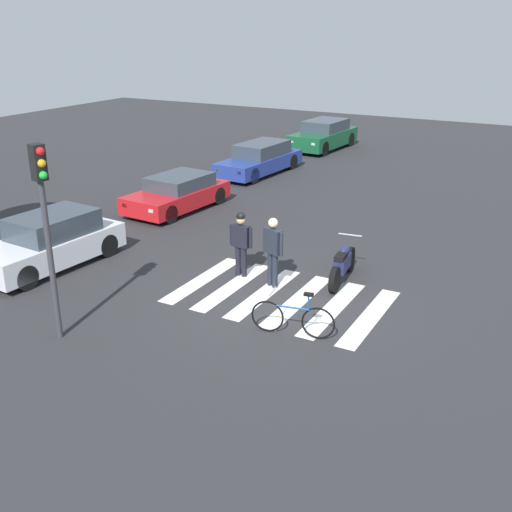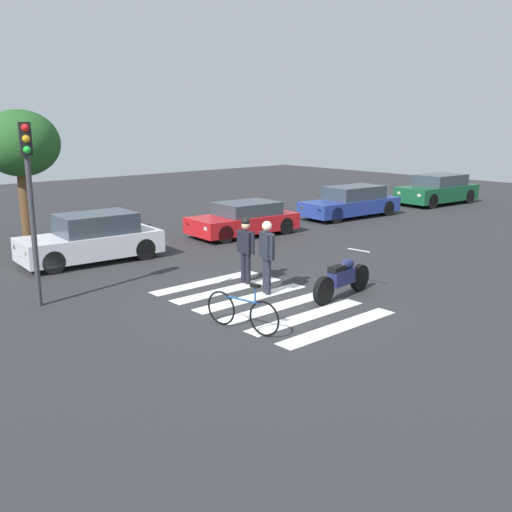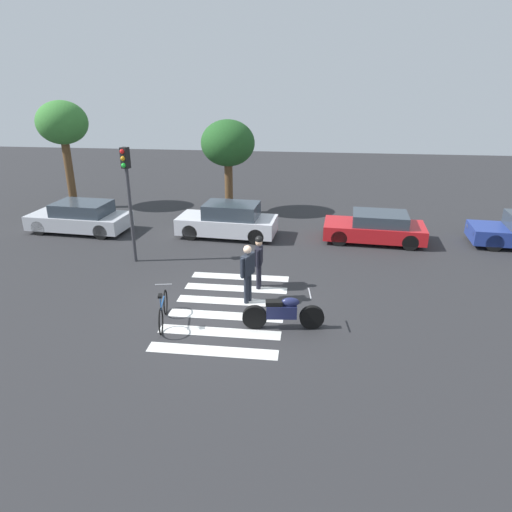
{
  "view_description": "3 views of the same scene",
  "coord_description": "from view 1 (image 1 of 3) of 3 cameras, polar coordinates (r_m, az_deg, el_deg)",
  "views": [
    {
      "loc": [
        -12.18,
        -5.95,
        6.27
      ],
      "look_at": [
        0.32,
        0.85,
        0.8
      ],
      "focal_mm": 43.3,
      "sensor_mm": 36.0,
      "label": 1
    },
    {
      "loc": [
        -8.76,
        -9.54,
        4.13
      ],
      "look_at": [
        0.88,
        1.3,
        0.73
      ],
      "focal_mm": 40.99,
      "sensor_mm": 36.0,
      "label": 2
    },
    {
      "loc": [
        2.23,
        -11.7,
        6.28
      ],
      "look_at": [
        0.67,
        1.09,
        1.24
      ],
      "focal_mm": 32.26,
      "sensor_mm": 36.0,
      "label": 3
    }
  ],
  "objects": [
    {
      "name": "traffic_light_pole",
      "position": [
        12.76,
        -18.93,
        3.86
      ],
      "size": [
        0.29,
        0.35,
        4.08
      ],
      "color": "#38383D",
      "rests_on": "ground_plane"
    },
    {
      "name": "officer_by_motorcycle",
      "position": [
        15.15,
        1.57,
        0.8
      ],
      "size": [
        0.38,
        0.66,
        1.79
      ],
      "color": "#1E232D",
      "rests_on": "ground_plane"
    },
    {
      "name": "leaning_bicycle",
      "position": [
        13.06,
        3.43,
        -5.77
      ],
      "size": [
        0.51,
        1.79,
        1.02
      ],
      "color": "black",
      "rests_on": "ground_plane"
    },
    {
      "name": "car_blue_hatchback",
      "position": [
        26.91,
        0.36,
        8.94
      ],
      "size": [
        4.78,
        2.01,
        1.33
      ],
      "color": "black",
      "rests_on": "ground_plane"
    },
    {
      "name": "car_white_van",
      "position": [
        17.46,
        -18.45,
        1.22
      ],
      "size": [
        4.17,
        1.97,
        1.43
      ],
      "color": "black",
      "rests_on": "ground_plane"
    },
    {
      "name": "police_motorcycle",
      "position": [
        15.81,
        8.0,
        -0.75
      ],
      "size": [
        2.17,
        0.62,
        1.05
      ],
      "color": "black",
      "rests_on": "ground_plane"
    },
    {
      "name": "crosswalk_stripes",
      "position": [
        14.93,
        2.29,
        -3.8
      ],
      "size": [
        3.25,
        4.95,
        0.01
      ],
      "color": "silver",
      "rests_on": "ground_plane"
    },
    {
      "name": "ground_plane",
      "position": [
        14.94,
        2.29,
        -3.82
      ],
      "size": [
        60.0,
        60.0,
        0.0
      ],
      "primitive_type": "plane",
      "color": "#2B2B2D"
    },
    {
      "name": "car_red_convertible",
      "position": [
        21.85,
        -7.26,
        5.78
      ],
      "size": [
        4.09,
        2.09,
        1.2
      ],
      "color": "black",
      "rests_on": "ground_plane"
    },
    {
      "name": "car_green_compact",
      "position": [
        32.44,
        6.26,
        11.03
      ],
      "size": [
        4.55,
        2.18,
        1.46
      ],
      "color": "black",
      "rests_on": "ground_plane"
    },
    {
      "name": "officer_on_foot",
      "position": [
        15.8,
        -1.4,
        1.52
      ],
      "size": [
        0.23,
        0.66,
        1.74
      ],
      "color": "black",
      "rests_on": "ground_plane"
    }
  ]
}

